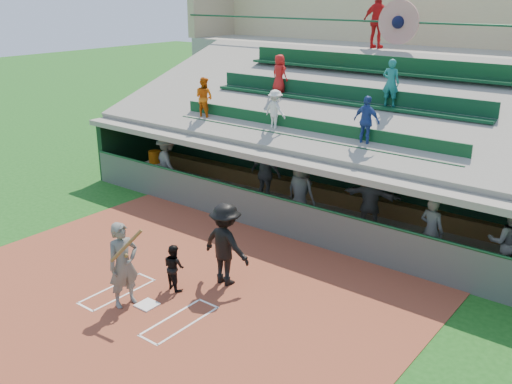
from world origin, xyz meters
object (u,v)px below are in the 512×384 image
Objects in this scene: home_plate at (147,305)px; white_table at (155,171)px; water_cooler at (155,157)px; batter_at_plate at (123,264)px; catcher at (174,267)px.

white_table reaches higher than home_plate.
water_cooler is at bearing 38.98° from white_table.
catcher is (0.34, 1.17, -0.42)m from batter_at_plate.
batter_at_plate is 4.48× the size of water_cooler.
water_cooler is at bearing 136.07° from home_plate.
batter_at_plate reaches higher than white_table.
batter_at_plate is at bearing -46.91° from water_cooler.
catcher is at bearing 73.79° from batter_at_plate.
white_table is (-6.33, 5.23, -0.20)m from catcher.
white_table is (-5.99, 6.40, -0.62)m from batter_at_plate.
white_table is 0.56m from water_cooler.
home_plate is 8.90m from white_table.
batter_at_plate is at bearing -51.99° from white_table.
home_plate is at bearing -49.00° from white_table.
catcher is 2.54× the size of water_cooler.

